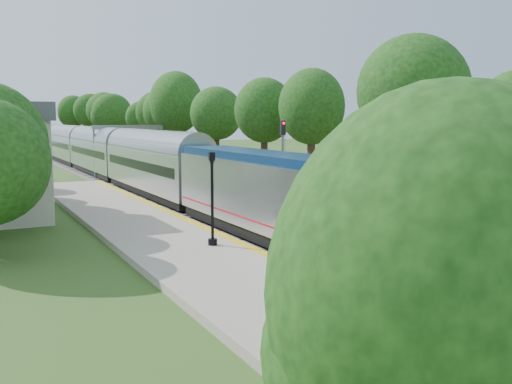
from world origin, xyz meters
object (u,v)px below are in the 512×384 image
signal_gantry (128,137)px  lamppost_far (212,204)px  train (82,151)px  signal_platform (358,201)px  lamppost_mid (397,259)px  signal_farside (283,154)px

signal_gantry → lamppost_far: size_ratio=1.73×
lamppost_far → signal_gantry: bearing=80.9°
train → lamppost_far: 55.10m
signal_gantry → signal_platform: bearing=-96.1°
lamppost_mid → lamppost_far: bearing=92.2°
signal_platform → lamppost_mid: bearing=-99.6°
train → lamppost_far: size_ratio=26.73×
train → signal_gantry: bearing=-80.9°
signal_gantry → train: size_ratio=0.06×
train → signal_farside: bearing=-82.1°
lamppost_mid → lamppost_far: 13.46m
signal_platform → lamppost_far: bearing=94.9°
lamppost_far → signal_platform: bearing=-85.1°
signal_gantry → train: (-2.47, 15.39, -2.40)m
train → signal_farside: signal_farside is taller
signal_gantry → lamppost_mid: 53.40m
lamppost_far → signal_farside: signal_farside is taller
lamppost_mid → lamppost_far: size_ratio=1.00×
signal_farside → signal_platform: bearing=-113.5°
signal_platform → signal_farside: size_ratio=0.87×
signal_gantry → signal_farside: 29.81m
train → lamppost_far: (-3.84, -54.96, 0.13)m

